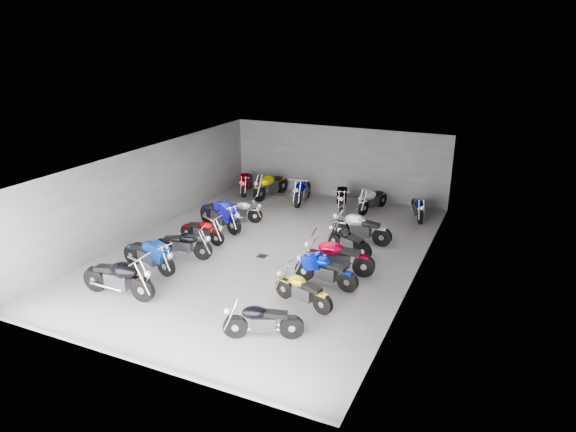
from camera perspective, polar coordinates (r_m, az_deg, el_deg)
name	(u,v)px	position (r m, az deg, el deg)	size (l,w,h in m)	color
ground	(269,251)	(17.81, -2.15, -3.89)	(14.00, 14.00, 0.00)	gray
wall_back	(337,162)	(23.44, 5.51, 5.99)	(10.00, 0.10, 3.20)	gray
wall_left	(149,189)	(19.89, -15.22, 2.88)	(0.10, 14.00, 3.20)	gray
wall_right	(418,229)	(15.75, 14.27, -1.46)	(0.10, 14.00, 3.20)	gray
ceiling	(267,160)	(16.78, -2.29, 6.24)	(10.00, 14.00, 0.04)	black
drain_grate	(262,256)	(17.40, -2.89, -4.47)	(0.32, 0.32, 0.01)	black
motorcycle_left_a	(119,278)	(15.39, -18.30, -6.55)	(2.40, 0.49, 1.05)	black
motorcycle_left_b	(149,255)	(16.76, -15.18, -4.18)	(2.21, 0.56, 0.98)	black
motorcycle_left_c	(183,244)	(17.40, -11.59, -3.11)	(2.02, 0.67, 0.91)	black
motorcycle_left_d	(202,231)	(18.59, -9.49, -1.61)	(1.87, 0.39, 0.82)	black
motorcycle_left_e	(220,215)	(19.72, -7.52, 0.14)	(2.29, 1.02, 1.06)	black
motorcycle_left_f	(239,211)	(20.41, -5.45, 0.56)	(1.87, 0.68, 0.84)	black
motorcycle_right_a	(262,321)	(12.81, -2.88, -11.55)	(1.89, 0.93, 0.88)	black
motorcycle_right_b	(302,290)	(14.21, 1.61, -8.23)	(1.90, 0.66, 0.86)	black
motorcycle_right_c	(325,270)	(15.29, 4.14, -6.04)	(2.06, 0.47, 0.91)	black
motorcycle_right_d	(337,257)	(16.05, 5.51, -4.55)	(2.30, 0.55, 1.01)	black
motorcycle_right_e	(349,241)	(17.57, 6.74, -2.74)	(1.79, 0.84, 0.83)	black
motorcycle_right_f	(360,228)	(18.51, 8.04, -1.32)	(2.26, 0.47, 0.99)	black
motorcycle_back_a	(247,182)	(24.14, -4.61, 3.75)	(0.78, 2.07, 0.93)	black
motorcycle_back_b	(270,185)	(23.41, -1.97, 3.45)	(0.68, 2.36, 1.05)	black
motorcycle_back_c	(302,191)	(22.65, 1.60, 2.82)	(0.54, 2.26, 1.00)	black
motorcycle_back_d	(342,197)	(21.94, 6.03, 2.12)	(0.78, 2.16, 0.97)	black
motorcycle_back_e	(372,200)	(21.85, 9.36, 1.80)	(0.71, 2.05, 0.92)	black
motorcycle_back_f	(418,208)	(21.36, 14.21, 0.91)	(0.83, 1.83, 0.84)	black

